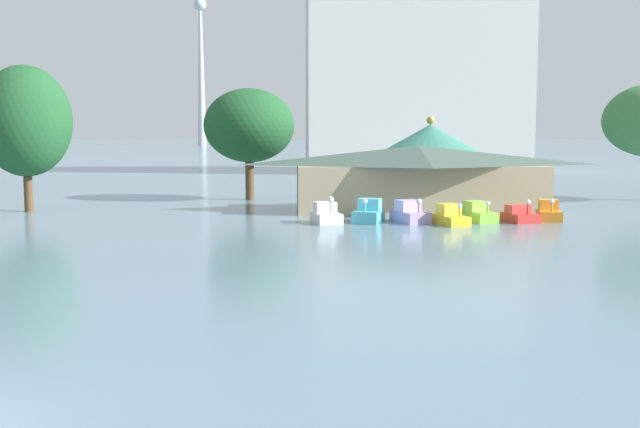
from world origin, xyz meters
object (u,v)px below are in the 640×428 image
at_px(pedal_boat_red, 520,215).
at_px(boathouse, 417,176).
at_px(pedal_boat_yellow, 450,217).
at_px(pedal_boat_cyan, 369,213).
at_px(background_building_block, 413,77).
at_px(pedal_boat_white, 326,215).
at_px(pedal_boat_orange, 549,212).
at_px(green_roof_pavilion, 430,156).
at_px(shoreline_tree_tall_left, 25,121).
at_px(distant_broadcast_tower, 200,34).
at_px(pedal_boat_lime, 477,213).
at_px(shoreline_tree_mid, 249,126).
at_px(pedal_boat_lavender, 410,214).

height_order(pedal_boat_red, boathouse, boathouse).
relative_size(pedal_boat_yellow, boathouse, 0.15).
relative_size(pedal_boat_cyan, boathouse, 0.15).
relative_size(pedal_boat_cyan, background_building_block, 0.09).
bearing_deg(pedal_boat_white, pedal_boat_red, 76.60).
xyz_separation_m(pedal_boat_orange, green_roof_pavilion, (-4.80, 16.28, 3.22)).
xyz_separation_m(pedal_boat_cyan, green_roof_pavilion, (7.16, 16.85, 3.15)).
xyz_separation_m(shoreline_tree_tall_left, distant_broadcast_tower, (-28.92, 364.20, 54.70)).
relative_size(pedal_boat_white, pedal_boat_orange, 0.99).
height_order(pedal_boat_yellow, pedal_boat_orange, pedal_boat_orange).
bearing_deg(pedal_boat_orange, pedal_boat_yellow, -62.60).
height_order(pedal_boat_orange, distant_broadcast_tower, distant_broadcast_tower).
bearing_deg(pedal_boat_cyan, distant_broadcast_tower, -152.51).
relative_size(pedal_boat_red, shoreline_tree_tall_left, 0.24).
relative_size(pedal_boat_yellow, pedal_boat_lime, 0.89).
bearing_deg(pedal_boat_white, boathouse, 124.40).
height_order(pedal_boat_red, background_building_block, background_building_block).
xyz_separation_m(green_roof_pavilion, distant_broadcast_tower, (-60.27, 355.09, 57.53)).
relative_size(pedal_boat_orange, distant_broadcast_tower, 0.02).
relative_size(pedal_boat_lime, pedal_boat_orange, 1.17).
xyz_separation_m(pedal_boat_cyan, shoreline_tree_tall_left, (-24.20, 7.75, 5.99)).
xyz_separation_m(pedal_boat_red, shoreline_tree_mid, (-18.23, 17.50, 5.95)).
relative_size(pedal_boat_lime, distant_broadcast_tower, 0.02).
bearing_deg(pedal_boat_yellow, shoreline_tree_mid, -160.55).
xyz_separation_m(pedal_boat_cyan, shoreline_tree_mid, (-8.51, 17.13, 5.79)).
distance_m(pedal_boat_cyan, green_roof_pavilion, 18.58).
xyz_separation_m(pedal_boat_lavender, green_roof_pavilion, (4.52, 16.96, 3.19)).
height_order(shoreline_tree_tall_left, background_building_block, background_building_block).
relative_size(shoreline_tree_mid, background_building_block, 0.29).
distance_m(pedal_boat_yellow, boathouse, 9.34).
distance_m(boathouse, shoreline_tree_mid, 16.55).
bearing_deg(pedal_boat_lime, background_building_block, 159.25).
xyz_separation_m(pedal_boat_cyan, pedal_boat_lime, (7.13, 0.25, -0.08)).
bearing_deg(pedal_boat_cyan, background_building_block, -172.50).
bearing_deg(pedal_boat_lime, pedal_boat_yellow, -65.82).
height_order(pedal_boat_lime, boathouse, boathouse).
relative_size(pedal_boat_white, pedal_boat_lime, 0.84).
relative_size(pedal_boat_white, shoreline_tree_tall_left, 0.26).
xyz_separation_m(boathouse, shoreline_tree_mid, (-12.96, 9.53, 3.88)).
height_order(pedal_boat_lime, pedal_boat_red, pedal_boat_red).
bearing_deg(pedal_boat_orange, shoreline_tree_mid, -118.17).
relative_size(pedal_boat_yellow, background_building_block, 0.09).
distance_m(green_roof_pavilion, shoreline_tree_mid, 15.89).
distance_m(green_roof_pavilion, shoreline_tree_tall_left, 32.77).
height_order(shoreline_tree_tall_left, shoreline_tree_mid, shoreline_tree_tall_left).
bearing_deg(pedal_boat_red, pedal_boat_lavender, -106.10).
bearing_deg(background_building_block, pedal_boat_lavender, -99.65).
distance_m(pedal_boat_red, background_building_block, 68.11).
relative_size(pedal_boat_lavender, distant_broadcast_tower, 0.02).
distance_m(pedal_boat_cyan, pedal_boat_yellow, 5.19).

